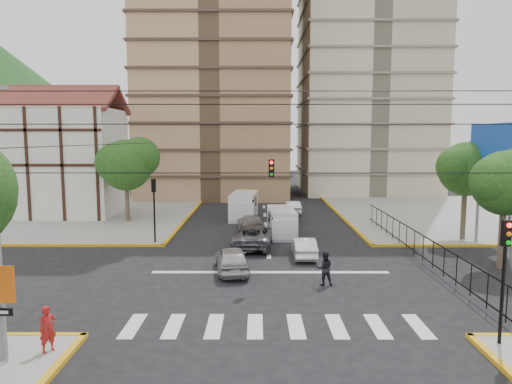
{
  "coord_description": "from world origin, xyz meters",
  "views": [
    {
      "loc": [
        -0.72,
        -23.11,
        7.33
      ],
      "look_at": [
        -0.8,
        4.91,
        4.0
      ],
      "focal_mm": 32.0,
      "sensor_mm": 36.0,
      "label": 1
    }
  ],
  "objects_px": {
    "pedestrian_crosswalk": "(325,268)",
    "van_left_lane": "(244,207)",
    "traffic_light_nw": "(154,200)",
    "pedestrian_sw_corner": "(48,329)",
    "car_white_front_right": "(304,247)",
    "district_sign": "(1,293)",
    "car_silver_front_left": "(232,259)",
    "van_right_lane": "(282,223)",
    "traffic_light_se": "(504,261)"
  },
  "relations": [
    {
      "from": "district_sign",
      "to": "van_right_lane",
      "type": "distance_m",
      "value": 22.01
    },
    {
      "from": "traffic_light_se",
      "to": "car_silver_front_left",
      "type": "distance_m",
      "value": 13.64
    },
    {
      "from": "traffic_light_nw",
      "to": "van_right_lane",
      "type": "height_order",
      "value": "traffic_light_nw"
    },
    {
      "from": "van_left_lane",
      "to": "pedestrian_crosswalk",
      "type": "height_order",
      "value": "van_left_lane"
    },
    {
      "from": "traffic_light_nw",
      "to": "van_left_lane",
      "type": "distance_m",
      "value": 11.59
    },
    {
      "from": "car_silver_front_left",
      "to": "pedestrian_crosswalk",
      "type": "bearing_deg",
      "value": 146.7
    },
    {
      "from": "district_sign",
      "to": "traffic_light_se",
      "type": "bearing_deg",
      "value": 4.95
    },
    {
      "from": "van_right_lane",
      "to": "car_silver_front_left",
      "type": "relative_size",
      "value": 1.11
    },
    {
      "from": "van_left_lane",
      "to": "car_white_front_right",
      "type": "height_order",
      "value": "van_left_lane"
    },
    {
      "from": "van_left_lane",
      "to": "pedestrian_crosswalk",
      "type": "relative_size",
      "value": 3.17
    },
    {
      "from": "traffic_light_nw",
      "to": "pedestrian_sw_corner",
      "type": "xyz_separation_m",
      "value": [
        0.03,
        -16.26,
        -2.17
      ]
    },
    {
      "from": "van_right_lane",
      "to": "pedestrian_crosswalk",
      "type": "bearing_deg",
      "value": -86.48
    },
    {
      "from": "traffic_light_nw",
      "to": "van_left_lane",
      "type": "relative_size",
      "value": 0.81
    },
    {
      "from": "van_right_lane",
      "to": "pedestrian_sw_corner",
      "type": "distance_m",
      "value": 20.81
    },
    {
      "from": "traffic_light_se",
      "to": "traffic_light_nw",
      "type": "xyz_separation_m",
      "value": [
        -15.6,
        15.6,
        0.0
      ]
    },
    {
      "from": "pedestrian_crosswalk",
      "to": "traffic_light_se",
      "type": "bearing_deg",
      "value": 125.41
    },
    {
      "from": "district_sign",
      "to": "pedestrian_crosswalk",
      "type": "height_order",
      "value": "district_sign"
    },
    {
      "from": "traffic_light_se",
      "to": "pedestrian_crosswalk",
      "type": "bearing_deg",
      "value": 127.16
    },
    {
      "from": "district_sign",
      "to": "van_left_lane",
      "type": "height_order",
      "value": "district_sign"
    },
    {
      "from": "traffic_light_nw",
      "to": "pedestrian_crosswalk",
      "type": "height_order",
      "value": "traffic_light_nw"
    },
    {
      "from": "pedestrian_crosswalk",
      "to": "van_left_lane",
      "type": "bearing_deg",
      "value": -77.9
    },
    {
      "from": "traffic_light_nw",
      "to": "van_left_lane",
      "type": "height_order",
      "value": "traffic_light_nw"
    },
    {
      "from": "car_silver_front_left",
      "to": "van_right_lane",
      "type": "bearing_deg",
      "value": -117.44
    },
    {
      "from": "car_silver_front_left",
      "to": "car_white_front_right",
      "type": "relative_size",
      "value": 1.11
    },
    {
      "from": "traffic_light_se",
      "to": "pedestrian_sw_corner",
      "type": "distance_m",
      "value": 15.74
    },
    {
      "from": "traffic_light_nw",
      "to": "car_silver_front_left",
      "type": "bearing_deg",
      "value": -48.98
    },
    {
      "from": "van_left_lane",
      "to": "car_silver_front_left",
      "type": "height_order",
      "value": "van_left_lane"
    },
    {
      "from": "district_sign",
      "to": "car_silver_front_left",
      "type": "xyz_separation_m",
      "value": [
        6.69,
        10.5,
        -1.73
      ]
    },
    {
      "from": "district_sign",
      "to": "car_silver_front_left",
      "type": "height_order",
      "value": "district_sign"
    },
    {
      "from": "traffic_light_nw",
      "to": "van_left_lane",
      "type": "bearing_deg",
      "value": 59.15
    },
    {
      "from": "traffic_light_se",
      "to": "traffic_light_nw",
      "type": "distance_m",
      "value": 22.06
    },
    {
      "from": "pedestrian_sw_corner",
      "to": "pedestrian_crosswalk",
      "type": "xyz_separation_m",
      "value": [
        10.41,
        7.46,
        -0.08
      ]
    },
    {
      "from": "traffic_light_nw",
      "to": "car_white_front_right",
      "type": "bearing_deg",
      "value": -18.74
    },
    {
      "from": "district_sign",
      "to": "car_white_front_right",
      "type": "relative_size",
      "value": 0.84
    },
    {
      "from": "van_right_lane",
      "to": "traffic_light_nw",
      "type": "bearing_deg",
      "value": -168.14
    },
    {
      "from": "pedestrian_sw_corner",
      "to": "pedestrian_crosswalk",
      "type": "relative_size",
      "value": 0.92
    },
    {
      "from": "traffic_light_se",
      "to": "van_right_lane",
      "type": "bearing_deg",
      "value": 110.22
    },
    {
      "from": "district_sign",
      "to": "car_white_front_right",
      "type": "height_order",
      "value": "district_sign"
    },
    {
      "from": "van_left_lane",
      "to": "car_white_front_right",
      "type": "relative_size",
      "value": 1.44
    },
    {
      "from": "traffic_light_nw",
      "to": "van_left_lane",
      "type": "xyz_separation_m",
      "value": [
        5.86,
        9.81,
        -1.95
      ]
    },
    {
      "from": "pedestrian_sw_corner",
      "to": "van_left_lane",
      "type": "bearing_deg",
      "value": 29.62
    },
    {
      "from": "district_sign",
      "to": "van_left_lane",
      "type": "distance_m",
      "value": 27.74
    },
    {
      "from": "traffic_light_se",
      "to": "van_left_lane",
      "type": "relative_size",
      "value": 0.81
    },
    {
      "from": "traffic_light_nw",
      "to": "pedestrian_crosswalk",
      "type": "bearing_deg",
      "value": -40.1
    },
    {
      "from": "traffic_light_se",
      "to": "van_left_lane",
      "type": "bearing_deg",
      "value": 110.98
    },
    {
      "from": "traffic_light_nw",
      "to": "van_right_lane",
      "type": "xyz_separation_m",
      "value": [
        8.91,
        2.56,
        -2.11
      ]
    },
    {
      "from": "van_right_lane",
      "to": "pedestrian_crosswalk",
      "type": "xyz_separation_m",
      "value": [
        1.53,
        -11.35,
        -0.14
      ]
    },
    {
      "from": "car_silver_front_left",
      "to": "car_white_front_right",
      "type": "xyz_separation_m",
      "value": [
        4.27,
        3.16,
        -0.1
      ]
    },
    {
      "from": "van_left_lane",
      "to": "pedestrian_sw_corner",
      "type": "bearing_deg",
      "value": -97.04
    },
    {
      "from": "traffic_light_nw",
      "to": "car_white_front_right",
      "type": "xyz_separation_m",
      "value": [
        9.96,
        -3.38,
        -2.49
      ]
    }
  ]
}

